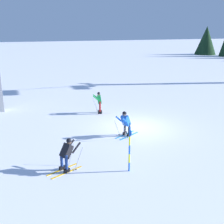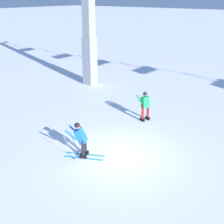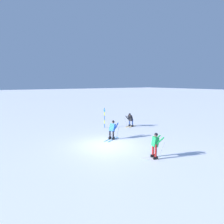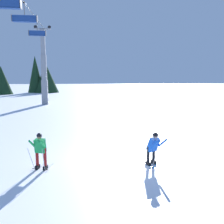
{
  "view_description": "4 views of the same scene",
  "coord_description": "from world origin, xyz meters",
  "px_view_note": "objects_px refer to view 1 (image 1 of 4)",
  "views": [
    {
      "loc": [
        -7.57,
        -14.81,
        6.02
      ],
      "look_at": [
        -1.84,
        -0.49,
        1.35
      ],
      "focal_mm": 44.06,
      "sensor_mm": 36.0,
      "label": 1
    },
    {
      "loc": [
        6.36,
        -8.86,
        6.39
      ],
      "look_at": [
        -0.36,
        -0.2,
        1.94
      ],
      "focal_mm": 46.67,
      "sensor_mm": 36.0,
      "label": 2
    },
    {
      "loc": [
        7.28,
        11.74,
        4.61
      ],
      "look_at": [
        -0.26,
        0.3,
        2.53
      ],
      "focal_mm": 30.9,
      "sensor_mm": 36.0,
      "label": 3
    },
    {
      "loc": [
        -11.5,
        1.98,
        3.93
      ],
      "look_at": [
        -1.91,
        0.77,
        2.55
      ],
      "focal_mm": 39.35,
      "sensor_mm": 36.0,
      "label": 4
    }
  ],
  "objects_px": {
    "trail_marker_pole": "(130,148)",
    "skier_distant_downhill": "(67,152)",
    "skier_carving_main": "(126,122)",
    "skier_distant_uphill": "(99,101)"
  },
  "relations": [
    {
      "from": "trail_marker_pole",
      "to": "skier_distant_downhill",
      "type": "xyz_separation_m",
      "value": [
        -2.5,
        1.12,
        -0.27
      ]
    },
    {
      "from": "skier_distant_downhill",
      "to": "trail_marker_pole",
      "type": "bearing_deg",
      "value": -24.01
    },
    {
      "from": "skier_carving_main",
      "to": "trail_marker_pole",
      "type": "bearing_deg",
      "value": -112.14
    },
    {
      "from": "skier_distant_uphill",
      "to": "skier_distant_downhill",
      "type": "distance_m",
      "value": 8.68
    },
    {
      "from": "skier_carving_main",
      "to": "skier_distant_downhill",
      "type": "bearing_deg",
      "value": -146.25
    },
    {
      "from": "trail_marker_pole",
      "to": "skier_distant_downhill",
      "type": "height_order",
      "value": "trail_marker_pole"
    },
    {
      "from": "trail_marker_pole",
      "to": "skier_carving_main",
      "type": "bearing_deg",
      "value": 67.86
    },
    {
      "from": "skier_distant_uphill",
      "to": "skier_distant_downhill",
      "type": "relative_size",
      "value": 0.97
    },
    {
      "from": "skier_carving_main",
      "to": "skier_distant_downhill",
      "type": "xyz_separation_m",
      "value": [
        -4.06,
        -2.72,
        -0.05
      ]
    },
    {
      "from": "skier_carving_main",
      "to": "skier_distant_uphill",
      "type": "distance_m",
      "value": 4.9
    }
  ]
}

